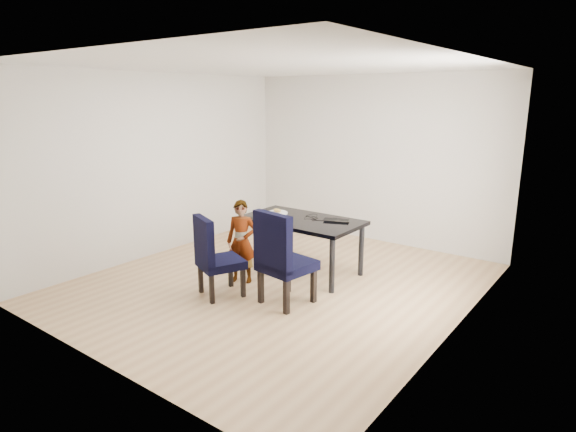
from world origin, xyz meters
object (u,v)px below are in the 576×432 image
Objects in this scene: dining_table at (301,246)px; chair_left at (221,256)px; plate at (277,213)px; laptop at (337,219)px; child at (242,242)px; chair_right at (287,257)px.

chair_left is (-0.32, -1.22, 0.12)m from dining_table.
laptop reaches higher than plate.
laptop is (0.42, 0.22, 0.39)m from dining_table.
child is 3.63× the size of plate.
dining_table is at bearing 36.17° from child.
dining_table is 1.27m from chair_left.
chair_right is (0.77, 0.29, 0.06)m from chair_left.
chair_right is 1.17m from laptop.
chair_left is 3.35× the size of plate.
child is at bearing -87.18° from plate.
laptop is at bearing 28.13° from dining_table.
child is 1.29m from laptop.
dining_table is at bearing 6.03° from laptop.
chair_right reaches higher than child.
child is (-0.87, 0.18, -0.02)m from chair_right.
dining_table is 4.79× the size of laptop.
plate is 0.89m from laptop.
chair_left is 0.83m from chair_right.
child reaches higher than plate.
dining_table is at bearing 124.52° from chair_right.
dining_table is at bearing -6.59° from plate.
laptop is (-0.04, 1.15, 0.21)m from chair_right.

